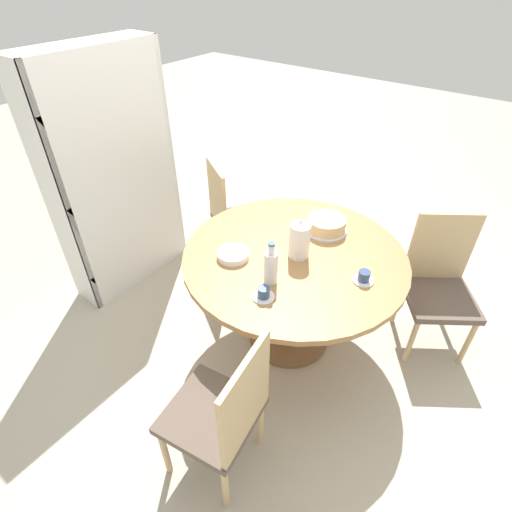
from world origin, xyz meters
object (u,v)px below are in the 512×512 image
object	(u,v)px
cup_a	(263,294)
cup_b	(364,277)
bookshelf	(116,182)
coffee_pot	(300,239)
chair_a	(233,216)
chair_b	(223,413)
cake_main	(326,224)
water_bottle	(271,267)
chair_c	(439,283)

from	to	relation	value
cup_a	cup_b	size ratio (longest dim) A/B	1.00
bookshelf	cup_b	bearing A→B (deg)	96.07
bookshelf	coffee_pot	size ratio (longest dim) A/B	6.90
bookshelf	chair_a	bearing A→B (deg)	136.45
chair_b	cup_a	distance (m)	0.61
bookshelf	coffee_pot	bearing A→B (deg)	97.03
chair_a	cake_main	size ratio (longest dim) A/B	3.32
chair_a	cake_main	world-z (taller)	chair_a
chair_b	cup_a	size ratio (longest dim) A/B	7.90
water_bottle	cup_a	world-z (taller)	water_bottle
chair_c	bookshelf	size ratio (longest dim) A/B	0.53
chair_a	cup_b	bearing A→B (deg)	-166.62
chair_a	cake_main	xyz separation A→B (m)	(-0.10, -0.88, 0.31)
coffee_pot	chair_b	bearing A→B (deg)	-168.43
coffee_pot	chair_c	bearing A→B (deg)	-49.98
coffee_pot	water_bottle	size ratio (longest dim) A/B	0.97
coffee_pot	water_bottle	bearing A→B (deg)	-179.30
chair_a	chair_b	distance (m)	1.74
chair_b	bookshelf	size ratio (longest dim) A/B	0.53
chair_a	chair_c	world-z (taller)	same
chair_c	cup_a	xyz separation A→B (m)	(-1.02, 0.67, 0.30)
chair_b	bookshelf	xyz separation A→B (m)	(0.76, 1.66, 0.38)
coffee_pot	cup_a	distance (m)	0.43
chair_a	coffee_pot	world-z (taller)	coffee_pot
cake_main	bookshelf	bearing A→B (deg)	109.43
bookshelf	cup_b	size ratio (longest dim) A/B	14.97
cake_main	cup_b	xyz separation A→B (m)	(-0.32, -0.41, -0.02)
chair_a	chair_b	world-z (taller)	same
chair_c	water_bottle	xyz separation A→B (m)	(-0.90, 0.72, 0.38)
chair_c	water_bottle	size ratio (longest dim) A/B	3.54
chair_a	chair_c	bearing A→B (deg)	-142.68
chair_a	chair_b	bearing A→B (deg)	159.26
chair_c	coffee_pot	distance (m)	1.02
coffee_pot	water_bottle	world-z (taller)	water_bottle
chair_a	bookshelf	bearing A→B (deg)	77.77
chair_a	chair_b	xyz separation A→B (m)	(-1.37, -1.07, 0.00)
chair_c	cup_b	distance (m)	0.73
chair_c	cake_main	xyz separation A→B (m)	(-0.27, 0.72, 0.31)
chair_c	water_bottle	world-z (taller)	water_bottle
water_bottle	cup_a	distance (m)	0.15
chair_a	cup_a	world-z (taller)	chair_a
chair_b	cake_main	xyz separation A→B (m)	(1.27, 0.20, 0.31)
cake_main	cup_a	xyz separation A→B (m)	(-0.75, -0.05, -0.02)
bookshelf	cake_main	world-z (taller)	bookshelf
chair_b	water_bottle	world-z (taller)	water_bottle
chair_b	bookshelf	distance (m)	1.86
coffee_pot	bookshelf	bearing A→B (deg)	97.03
coffee_pot	water_bottle	xyz separation A→B (m)	(-0.30, -0.00, -0.01)
cake_main	cup_b	world-z (taller)	cake_main
chair_c	cup_a	bearing A→B (deg)	-158.38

